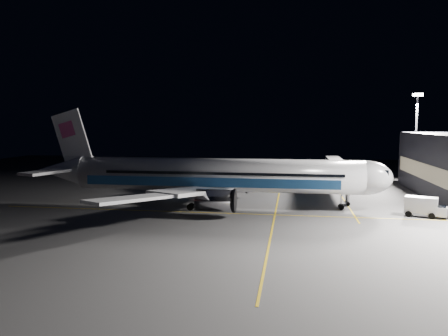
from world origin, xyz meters
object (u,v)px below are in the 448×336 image
floodlight_mast_north (416,130)px  jet_bridge (340,170)px  service_truck (425,206)px  safety_cone_a (197,199)px  safety_cone_c (197,191)px  baggage_tug (196,184)px  safety_cone_b (196,193)px  airliner (211,176)px

floodlight_mast_north → jet_bridge: bearing=-142.3°
service_truck → floodlight_mast_north: bearing=98.2°
safety_cone_a → safety_cone_c: bearing=102.4°
baggage_tug → safety_cone_a: (3.80, -15.76, -0.49)m
service_truck → safety_cone_a: 37.57m
baggage_tug → safety_cone_c: baggage_tug is taller
safety_cone_b → safety_cone_c: (-0.36, 2.71, -0.01)m
safety_cone_a → safety_cone_b: bearing=104.3°
baggage_tug → safety_cone_c: (1.73, -6.39, -0.54)m
jet_bridge → baggage_tug: bearing=176.8°
jet_bridge → service_truck: bearing=-64.8°
jet_bridge → safety_cone_c: bearing=-170.6°
jet_bridge → safety_cone_c: 29.15m
safety_cone_c → baggage_tug: bearing=105.2°
jet_bridge → baggage_tug: (-30.19, 1.70, -3.75)m
safety_cone_a → safety_cone_b: safety_cone_a is taller
service_truck → safety_cone_b: 41.10m
jet_bridge → safety_cone_b: bearing=-165.2°
airliner → service_truck: size_ratio=9.78×
floodlight_mast_north → safety_cone_b: 52.20m
jet_bridge → floodlight_mast_north: floodlight_mast_north is taller
airliner → safety_cone_b: bearing=115.2°
service_truck → safety_cone_a: service_truck is taller
baggage_tug → floodlight_mast_north: bearing=39.1°
safety_cone_a → safety_cone_c: size_ratio=1.18×
airliner → safety_cone_c: size_ratio=106.73×
floodlight_mast_north → service_truck: bearing=-102.1°
floodlight_mast_north → safety_cone_a: floodlight_mast_north is taller
baggage_tug → safety_cone_a: bearing=-51.6°
service_truck → baggage_tug: size_ratio=2.05×
floodlight_mast_north → service_truck: 38.24m
service_truck → safety_cone_c: (-38.77, 17.26, -1.32)m
floodlight_mast_north → baggage_tug: floodlight_mast_north is taller
safety_cone_a → baggage_tug: bearing=103.6°
airliner → baggage_tug: bearing=109.8°
service_truck → baggage_tug: (-40.51, 23.65, -0.78)m
jet_bridge → safety_cone_b: jet_bridge is taller
airliner → floodlight_mast_north: 52.56m
airliner → jet_bridge: bearing=38.0°
airliner → service_truck: (33.40, -3.89, -3.56)m
airliner → safety_cone_a: 7.09m
safety_cone_b → safety_cone_c: bearing=97.6°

